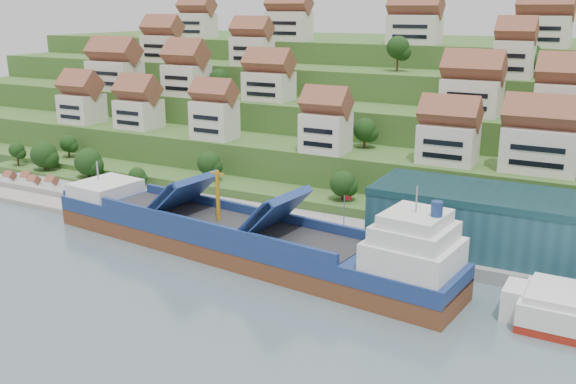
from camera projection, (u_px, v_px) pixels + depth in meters
The scene contains 10 objects.
ground at pixel (224, 252), 110.79m from camera, with size 300.00×300.00×0.00m, color slate.
quay at pixel (365, 239), 114.12m from camera, with size 180.00×14.00×2.20m, color gray.
pebble_beach at pixel (42, 189), 147.10m from camera, with size 45.00×20.00×1.00m, color gray.
hillside at pixel (412, 110), 195.51m from camera, with size 260.00×128.00×31.00m.
hillside_village at pixel (362, 79), 154.75m from camera, with size 158.59×64.60×28.49m.
hillside_trees at pixel (291, 122), 146.33m from camera, with size 142.81×62.69×30.87m.
warehouse at pixel (563, 232), 99.61m from camera, with size 60.00×15.00×10.00m, color #214C5A.
flagpole at pixel (345, 214), 109.13m from camera, with size 1.28×0.16×8.00m.
beach_huts at pixel (31, 183), 146.50m from camera, with size 14.40×3.70×2.20m.
cargo_ship at pixel (247, 240), 107.21m from camera, with size 78.46×20.51×17.21m.
Camera 1 is at (58.57, -86.04, 40.87)m, focal length 40.00 mm.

